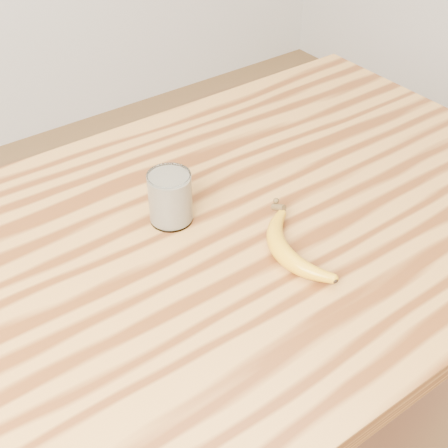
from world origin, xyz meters
TOP-DOWN VIEW (x-y plane):
  - table at (0.00, 0.00)m, footprint 1.20×0.80m
  - smoothie_glass at (-0.10, 0.07)m, footprint 0.07×0.07m
  - banana at (-0.01, -0.11)m, footprint 0.15×0.27m

SIDE VIEW (x-z plane):
  - table at x=0.00m, z-range 0.32..1.22m
  - banana at x=-0.01m, z-range 0.90..0.93m
  - smoothie_glass at x=-0.10m, z-range 0.90..0.99m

